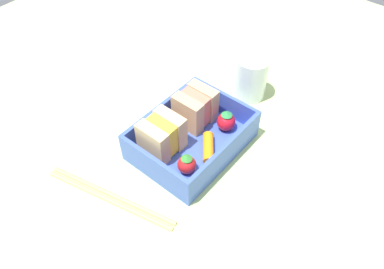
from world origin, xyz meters
TOP-DOWN VIEW (x-y plane):
  - ground_plane at (0.00, 0.00)cm, footprint 120.00×120.00cm
  - bento_tray at (0.00, 0.00)cm, footprint 16.83×12.77cm
  - bento_rim at (0.00, 0.00)cm, footprint 16.83×12.77cm
  - sandwich_left at (-3.76, 2.47)cm, footprint 5.54×4.93cm
  - sandwich_center_left at (3.76, 2.47)cm, footprint 5.54×4.93cm
  - strawberry_far_left at (-4.65, -2.91)cm, footprint 2.65×2.65cm
  - carrot_stick_far_left at (-0.24, -3.07)cm, footprint 5.02×4.44cm
  - strawberry_left at (5.39, -2.28)cm, footprint 2.87×2.87cm
  - chopstick_pair at (-14.15, 2.69)cm, footprint 6.00×19.65cm
  - drinking_glass at (15.37, 0.27)cm, footprint 5.36×5.36cm

SIDE VIEW (x-z plane):
  - ground_plane at x=0.00cm, z-range -2.00..0.00cm
  - chopstick_pair at x=-14.15cm, z-range 0.00..0.70cm
  - bento_tray at x=0.00cm, z-range 0.00..1.20cm
  - carrot_stick_far_left at x=-0.24cm, z-range 1.20..2.79cm
  - strawberry_far_left at x=-4.65cm, z-range 1.02..4.27cm
  - strawberry_left at x=5.39cm, z-range 1.02..4.49cm
  - bento_rim at x=0.00cm, z-range 1.20..5.05cm
  - drinking_glass at x=15.37cm, z-range 0.00..7.50cm
  - sandwich_left at x=-3.76cm, z-range 1.20..6.65cm
  - sandwich_center_left at x=3.76cm, z-range 1.20..6.65cm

